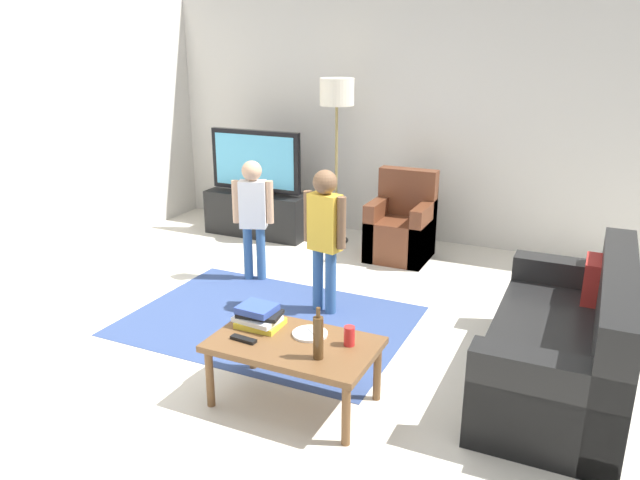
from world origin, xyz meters
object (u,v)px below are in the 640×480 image
object	(u,v)px
child_near_tv	(253,209)
soda_can	(349,336)
child_center	(324,229)
bottle	(318,337)
couch	(571,348)
floor_lamp	(337,101)
plate	(310,334)
tv_remote	(243,339)
coffee_table	(294,349)
tv_stand	(258,214)
book_stack	(259,316)
tv	(255,163)
armchair	(402,229)

from	to	relation	value
child_near_tv	soda_can	world-z (taller)	child_near_tv
child_center	bottle	distance (m)	1.56
couch	floor_lamp	distance (m)	3.60
couch	plate	bearing A→B (deg)	-152.11
bottle	child_near_tv	bearing A→B (deg)	129.94
tv_remote	soda_can	xyz separation A→B (m)	(0.60, 0.22, 0.05)
plate	couch	bearing A→B (deg)	27.89
child_center	coffee_table	xyz separation A→B (m)	(0.40, -1.31, -0.35)
coffee_table	bottle	world-z (taller)	bottle
tv_stand	floor_lamp	xyz separation A→B (m)	(0.91, 0.15, 1.30)
tv_stand	child_near_tv	size ratio (longest dim) A/B	1.06
floor_lamp	child_near_tv	distance (m)	1.64
child_center	coffee_table	bearing A→B (deg)	-73.03
couch	book_stack	world-z (taller)	couch
bottle	tv_remote	bearing A→B (deg)	180.00
coffee_table	plate	distance (m)	0.14
tv	child_near_tv	xyz separation A→B (m)	(0.69, -1.21, -0.17)
tv_remote	bottle	bearing A→B (deg)	4.65
floor_lamp	soda_can	size ratio (longest dim) A/B	14.83
tv_stand	child_center	xyz separation A→B (m)	(1.58, -1.61, 0.47)
coffee_table	bottle	size ratio (longest dim) A/B	3.18
child_center	tv_remote	distance (m)	1.46
couch	child_center	distance (m)	2.01
couch	coffee_table	size ratio (longest dim) A/B	1.80
couch	tv_remote	distance (m)	2.07
floor_lamp	tv_remote	xyz separation A→B (m)	(0.79, -3.18, -1.11)
soda_can	tv	bearing A→B (deg)	129.49
child_center	floor_lamp	bearing A→B (deg)	110.80
tv	book_stack	bearing A→B (deg)	-58.96
floor_lamp	coffee_table	bearing A→B (deg)	-70.81
couch	armchair	world-z (taller)	armchair
tv	child_near_tv	distance (m)	1.40
tv	soda_can	size ratio (longest dim) A/B	9.17
coffee_table	plate	world-z (taller)	plate
tv	tv_remote	world-z (taller)	tv
book_stack	soda_can	xyz separation A→B (m)	(0.62, 0.00, -0.00)
coffee_table	book_stack	distance (m)	0.34
child_center	plate	distance (m)	1.30
coffee_table	tv_remote	size ratio (longest dim) A/B	5.88
tv	plate	world-z (taller)	tv
book_stack	soda_can	distance (m)	0.62
child_near_tv	book_stack	bearing A→B (deg)	-58.00
tv	couch	world-z (taller)	tv
bottle	tv_remote	size ratio (longest dim) A/B	1.85
child_near_tv	child_center	bearing A→B (deg)	-23.02
tv_stand	book_stack	xyz separation A→B (m)	(1.68, -2.81, 0.24)
tv_remote	plate	distance (m)	0.41
tv_remote	coffee_table	bearing A→B (deg)	27.84
floor_lamp	child_near_tv	size ratio (longest dim) A/B	1.57
child_near_tv	plate	bearing A→B (deg)	-49.39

